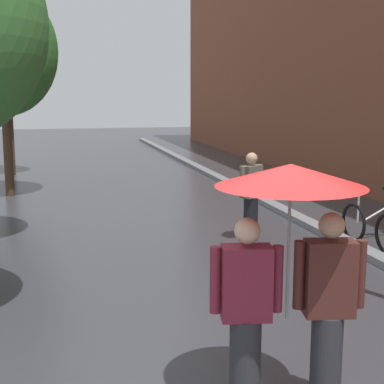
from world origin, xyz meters
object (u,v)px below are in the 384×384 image
object	(u,v)px
couple_under_umbrella	(289,245)
pedestrian_walking_midground	(251,196)
street_tree_3	(6,50)
street_tree_2	(3,51)
parked_bicycle_3	(378,219)

from	to	relation	value
couple_under_umbrella	pedestrian_walking_midground	world-z (taller)	couple_under_umbrella
pedestrian_walking_midground	street_tree_3	bearing A→B (deg)	116.03
street_tree_2	street_tree_3	distance (m)	4.00
parked_bicycle_3	pedestrian_walking_midground	size ratio (longest dim) A/B	0.72
street_tree_2	pedestrian_walking_midground	distance (m)	7.82
street_tree_3	couple_under_umbrella	world-z (taller)	street_tree_3
street_tree_2	street_tree_3	size ratio (longest dim) A/B	0.99
street_tree_3	couple_under_umbrella	bearing A→B (deg)	-78.43
street_tree_3	parked_bicycle_3	xyz separation A→B (m)	(6.95, -10.26, -3.58)
street_tree_3	parked_bicycle_3	size ratio (longest dim) A/B	4.70
street_tree_3	pedestrian_walking_midground	bearing A→B (deg)	-63.97
street_tree_2	pedestrian_walking_midground	xyz separation A→B (m)	(4.54, -5.71, -2.83)
street_tree_3	parked_bicycle_3	distance (m)	12.90
street_tree_2	parked_bicycle_3	xyz separation A→B (m)	(6.76, -6.28, -3.26)
street_tree_2	couple_under_umbrella	distance (m)	11.76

